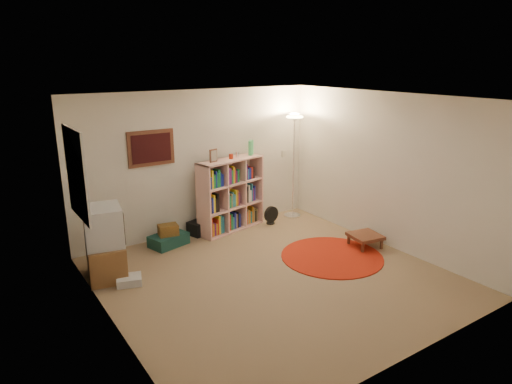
# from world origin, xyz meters

# --- Properties ---
(room) EXTENTS (4.54, 4.54, 2.54)m
(room) POSITION_xyz_m (-0.05, 0.05, 1.26)
(room) COLOR #876C4F
(room) RESTS_ON ground
(bookshelf) EXTENTS (1.36, 0.65, 1.57)m
(bookshelf) POSITION_xyz_m (0.46, 1.98, 0.63)
(bookshelf) COLOR #FFB7AA
(bookshelf) RESTS_ON ground
(floor_lamp) EXTENTS (0.50, 0.50, 2.02)m
(floor_lamp) POSITION_xyz_m (1.85, 1.92, 1.68)
(floor_lamp) COLOR white
(floor_lamp) RESTS_ON ground
(floor_fan) EXTENTS (0.30, 0.17, 0.34)m
(floor_fan) POSITION_xyz_m (1.24, 1.79, 0.17)
(floor_fan) COLOR black
(floor_fan) RESTS_ON ground
(tv_stand) EXTENTS (0.62, 0.79, 1.04)m
(tv_stand) POSITION_xyz_m (-1.95, 1.34, 0.50)
(tv_stand) COLOR brown
(tv_stand) RESTS_ON ground
(dvd_box) EXTENTS (0.40, 0.37, 0.11)m
(dvd_box) POSITION_xyz_m (-1.77, 0.94, 0.06)
(dvd_box) COLOR silver
(dvd_box) RESTS_ON ground
(suitcase) EXTENTS (0.68, 0.53, 0.19)m
(suitcase) POSITION_xyz_m (-0.77, 1.91, 0.10)
(suitcase) COLOR #153B34
(suitcase) RESTS_ON ground
(wicker_basket) EXTENTS (0.34, 0.27, 0.18)m
(wicker_basket) POSITION_xyz_m (-0.78, 1.88, 0.28)
(wicker_basket) COLOR brown
(wicker_basket) RESTS_ON suitcase
(duffel_bag) EXTENTS (0.41, 0.38, 0.24)m
(duffel_bag) POSITION_xyz_m (-0.12, 2.08, 0.12)
(duffel_bag) COLOR black
(duffel_bag) RESTS_ON ground
(paper_towel) EXTENTS (0.13, 0.13, 0.25)m
(paper_towel) POSITION_xyz_m (0.31, 1.93, 0.12)
(paper_towel) COLOR white
(paper_towel) RESTS_ON ground
(red_rug) EXTENTS (1.59, 1.59, 0.01)m
(red_rug) POSITION_xyz_m (1.17, 0.05, 0.01)
(red_rug) COLOR #9C1A0B
(red_rug) RESTS_ON ground
(side_table) EXTENTS (0.54, 0.54, 0.22)m
(side_table) POSITION_xyz_m (1.90, 0.05, 0.18)
(side_table) COLOR #542B1D
(side_table) RESTS_ON ground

